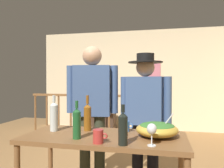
% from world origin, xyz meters
% --- Properties ---
extents(back_wall, '(5.00, 0.10, 2.57)m').
position_xyz_m(back_wall, '(0.00, 2.97, 1.29)').
color(back_wall, beige).
rests_on(back_wall, ground_plane).
extents(framed_picture, '(0.46, 0.03, 0.50)m').
position_xyz_m(framed_picture, '(0.47, 2.91, 1.53)').
color(framed_picture, '#BE687B').
extents(stair_railing, '(2.54, 0.10, 1.01)m').
position_xyz_m(stair_railing, '(-0.67, 1.94, 0.59)').
color(stair_railing, brown).
rests_on(stair_railing, ground_plane).
extents(tv_console, '(0.90, 0.40, 0.45)m').
position_xyz_m(tv_console, '(-0.88, 2.62, 0.23)').
color(tv_console, '#38281E').
rests_on(tv_console, ground_plane).
extents(flat_screen_tv, '(0.46, 0.12, 0.37)m').
position_xyz_m(flat_screen_tv, '(-0.88, 2.59, 0.67)').
color(flat_screen_tv, black).
rests_on(flat_screen_tv, tv_console).
extents(serving_table, '(1.46, 0.65, 0.78)m').
position_xyz_m(serving_table, '(0.25, -0.96, 0.70)').
color(serving_table, brown).
rests_on(serving_table, ground_plane).
extents(salad_bowl, '(0.37, 0.37, 0.21)m').
position_xyz_m(salad_bowl, '(0.71, -0.90, 0.85)').
color(salad_bowl, gold).
rests_on(salad_bowl, serving_table).
extents(wine_glass, '(0.07, 0.07, 0.17)m').
position_xyz_m(wine_glass, '(0.68, -1.19, 0.90)').
color(wine_glass, silver).
rests_on(wine_glass, serving_table).
extents(wine_bottle_dark, '(0.07, 0.07, 0.31)m').
position_xyz_m(wine_bottle_dark, '(0.46, -1.22, 0.91)').
color(wine_bottle_dark, black).
rests_on(wine_bottle_dark, serving_table).
extents(wine_bottle_clear, '(0.08, 0.08, 0.35)m').
position_xyz_m(wine_bottle_clear, '(-0.28, -0.89, 0.93)').
color(wine_bottle_clear, silver).
rests_on(wine_bottle_clear, serving_table).
extents(wine_bottle_green, '(0.07, 0.07, 0.33)m').
position_xyz_m(wine_bottle_green, '(0.05, -1.12, 0.91)').
color(wine_bottle_green, '#1E5628').
rests_on(wine_bottle_green, serving_table).
extents(wine_bottle_amber, '(0.07, 0.07, 0.35)m').
position_xyz_m(wine_bottle_amber, '(0.03, -0.80, 0.92)').
color(wine_bottle_amber, brown).
rests_on(wine_bottle_amber, serving_table).
extents(mug_blue, '(0.11, 0.07, 0.10)m').
position_xyz_m(mug_blue, '(0.41, -0.76, 0.83)').
color(mug_blue, '#3866B2').
rests_on(mug_blue, serving_table).
extents(mug_red, '(0.12, 0.08, 0.11)m').
position_xyz_m(mug_red, '(0.26, -1.21, 0.83)').
color(mug_red, '#B7332D').
rests_on(mug_red, serving_table).
extents(person_standing_left, '(0.62, 0.29, 1.69)m').
position_xyz_m(person_standing_left, '(-0.07, -0.32, 1.01)').
color(person_standing_left, '#2D3323').
rests_on(person_standing_left, ground_plane).
extents(person_standing_right, '(0.59, 0.40, 1.58)m').
position_xyz_m(person_standing_right, '(0.57, -0.32, 0.94)').
color(person_standing_right, black).
rests_on(person_standing_right, ground_plane).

